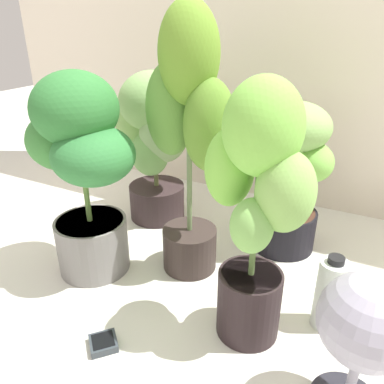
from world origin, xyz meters
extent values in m
plane|color=silver|center=(0.00, 0.00, 0.00)|extent=(8.00, 8.00, 0.00)
cylinder|color=black|center=(0.28, 0.40, 0.08)|extent=(0.26, 0.26, 0.17)
cylinder|color=#43291D|center=(0.28, 0.40, 0.16)|extent=(0.24, 0.24, 0.02)
cylinder|color=#57813E|center=(0.28, 0.40, 0.37)|extent=(0.02, 0.02, 0.41)
ellipsoid|color=#80AF5A|center=(0.28, 0.40, 0.53)|extent=(0.33, 0.34, 0.19)
ellipsoid|color=#89B14D|center=(0.20, 0.43, 0.42)|extent=(0.20, 0.20, 0.14)
ellipsoid|color=#79BB4B|center=(0.36, 0.39, 0.40)|extent=(0.21, 0.22, 0.15)
ellipsoid|color=#89A948|center=(0.29, 0.34, 0.33)|extent=(0.19, 0.19, 0.13)
cylinder|color=slate|center=(-0.34, -0.08, 0.11)|extent=(0.27, 0.27, 0.21)
cylinder|color=#3F3217|center=(-0.34, -0.08, 0.20)|extent=(0.25, 0.25, 0.02)
cylinder|color=#5B7E3B|center=(-0.34, -0.08, 0.45)|extent=(0.02, 0.02, 0.47)
ellipsoid|color=#2E6F31|center=(-0.34, -0.08, 0.63)|extent=(0.38, 0.39, 0.25)
ellipsoid|color=#3A7B37|center=(-0.43, -0.06, 0.51)|extent=(0.36, 0.35, 0.22)
ellipsoid|color=#307438|center=(-0.27, -0.10, 0.49)|extent=(0.40, 0.40, 0.20)
cylinder|color=#332825|center=(-0.01, 0.09, 0.08)|extent=(0.21, 0.21, 0.17)
cylinder|color=#3E351D|center=(-0.01, 0.09, 0.16)|extent=(0.19, 0.19, 0.02)
cylinder|color=#62774C|center=(-0.01, 0.09, 0.53)|extent=(0.02, 0.02, 0.72)
ellipsoid|color=olive|center=(-0.01, 0.09, 0.80)|extent=(0.22, 0.21, 0.32)
ellipsoid|color=#5B8F38|center=(-0.09, 0.11, 0.61)|extent=(0.21, 0.19, 0.32)
ellipsoid|color=olive|center=(0.07, 0.07, 0.58)|extent=(0.24, 0.24, 0.31)
cylinder|color=black|center=(0.30, -0.13, 0.11)|extent=(0.19, 0.19, 0.22)
cylinder|color=#413725|center=(0.30, -0.13, 0.21)|extent=(0.18, 0.18, 0.02)
cylinder|color=#57753B|center=(0.30, -0.13, 0.47)|extent=(0.02, 0.02, 0.50)
ellipsoid|color=#78BF46|center=(0.30, -0.13, 0.66)|extent=(0.27, 0.27, 0.25)
ellipsoid|color=#7AC344|center=(0.21, -0.11, 0.53)|extent=(0.16, 0.17, 0.22)
ellipsoid|color=#84B857|center=(0.38, -0.15, 0.51)|extent=(0.18, 0.19, 0.22)
ellipsoid|color=#7BB657|center=(0.31, -0.20, 0.42)|extent=(0.13, 0.14, 0.15)
cylinder|color=#302325|center=(-0.34, 0.39, 0.08)|extent=(0.26, 0.26, 0.17)
cylinder|color=#3B2D1B|center=(-0.34, 0.39, 0.16)|extent=(0.24, 0.24, 0.02)
cylinder|color=olive|center=(-0.34, 0.39, 0.39)|extent=(0.02, 0.02, 0.45)
ellipsoid|color=#7AA55C|center=(-0.34, 0.39, 0.57)|extent=(0.40, 0.40, 0.27)
ellipsoid|color=#7DA856|center=(-0.43, 0.41, 0.45)|extent=(0.33, 0.33, 0.25)
ellipsoid|color=#7F9F66|center=(-0.28, 0.36, 0.43)|extent=(0.25, 0.25, 0.24)
ellipsoid|color=#6FA155|center=(-0.33, 0.33, 0.35)|extent=(0.25, 0.24, 0.20)
cube|color=#323940|center=(-0.06, -0.39, 0.01)|extent=(0.11, 0.11, 0.02)
cube|color=black|center=(-0.06, -0.39, 0.02)|extent=(0.09, 0.09, 0.00)
cylinder|color=#9E99AE|center=(0.62, -0.27, 0.10)|extent=(0.02, 0.02, 0.16)
sphere|color=#9E99AE|center=(0.62, -0.27, 0.29)|extent=(0.23, 0.23, 0.22)
cylinder|color=silver|center=(0.52, 0.01, 0.12)|extent=(0.09, 0.09, 0.24)
cylinder|color=black|center=(0.52, 0.01, 0.25)|extent=(0.05, 0.05, 0.02)
camera|label=1|loc=(0.55, -1.01, 0.90)|focal=35.17mm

